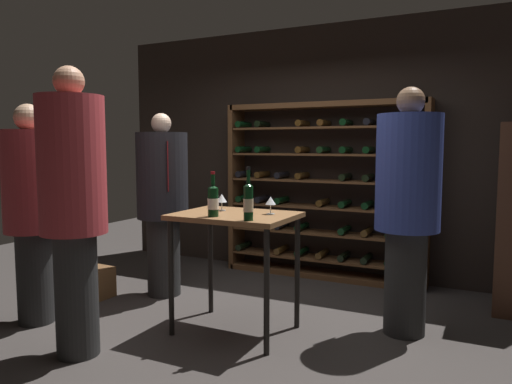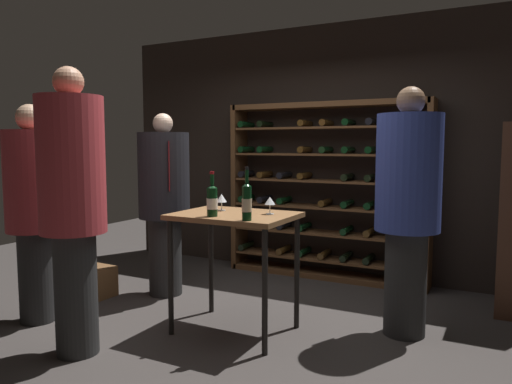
% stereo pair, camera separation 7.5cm
% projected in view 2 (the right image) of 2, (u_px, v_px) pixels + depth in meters
% --- Properties ---
extents(ground_plane, '(9.89, 9.89, 0.00)m').
position_uv_depth(ground_plane, '(251.00, 326.00, 4.10)').
color(ground_plane, '#383330').
extents(back_wall, '(5.47, 0.10, 2.90)m').
position_uv_depth(back_wall, '(329.00, 151.00, 5.67)').
color(back_wall, black).
rests_on(back_wall, ground).
extents(wine_rack, '(2.32, 0.32, 2.00)m').
position_uv_depth(wine_rack, '(326.00, 192.00, 5.51)').
color(wine_rack, brown).
rests_on(wine_rack, ground).
extents(tasting_table, '(0.94, 0.70, 0.98)m').
position_uv_depth(tasting_table, '(235.00, 229.00, 3.90)').
color(tasting_table, brown).
rests_on(tasting_table, ground).
extents(person_host_in_suit, '(0.46, 0.46, 1.86)m').
position_uv_depth(person_host_in_suit, '(34.00, 204.00, 4.12)').
color(person_host_in_suit, black).
rests_on(person_host_in_suit, ground).
extents(person_guest_plum_blouse, '(0.51, 0.51, 1.84)m').
position_uv_depth(person_guest_plum_blouse, '(164.00, 196.00, 4.88)').
color(person_guest_plum_blouse, '#252525').
rests_on(person_guest_plum_blouse, ground).
extents(person_guest_khaki, '(0.51, 0.51, 1.97)m').
position_uv_depth(person_guest_khaki, '(408.00, 201.00, 3.81)').
color(person_guest_khaki, black).
rests_on(person_guest_khaki, ground).
extents(person_bystander_red_print, '(0.46, 0.46, 2.07)m').
position_uv_depth(person_bystander_red_print, '(73.00, 198.00, 3.45)').
color(person_bystander_red_print, '#262626').
rests_on(person_bystander_red_print, ground).
extents(wine_crate, '(0.50, 0.37, 0.30)m').
position_uv_depth(wine_crate, '(89.00, 281.00, 4.90)').
color(wine_crate, brown).
rests_on(wine_crate, ground).
extents(wine_bottle_amber_reserve, '(0.07, 0.07, 0.39)m').
position_uv_depth(wine_bottle_amber_reserve, '(247.00, 201.00, 3.51)').
color(wine_bottle_amber_reserve, black).
rests_on(wine_bottle_amber_reserve, tasting_table).
extents(wine_bottle_gold_foil, '(0.09, 0.09, 0.35)m').
position_uv_depth(wine_bottle_gold_foil, '(212.00, 200.00, 3.72)').
color(wine_bottle_gold_foil, black).
rests_on(wine_bottle_gold_foil, tasting_table).
extents(wine_glass_stemmed_left, '(0.08, 0.08, 0.14)m').
position_uv_depth(wine_glass_stemmed_left, '(270.00, 201.00, 3.83)').
color(wine_glass_stemmed_left, silver).
rests_on(wine_glass_stemmed_left, tasting_table).
extents(wine_glass_stemmed_center, '(0.09, 0.09, 0.14)m').
position_uv_depth(wine_glass_stemmed_center, '(222.00, 199.00, 4.05)').
color(wine_glass_stemmed_center, silver).
rests_on(wine_glass_stemmed_center, tasting_table).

